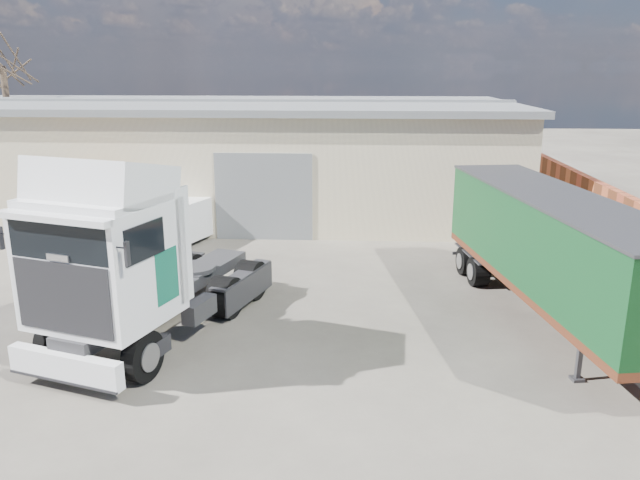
# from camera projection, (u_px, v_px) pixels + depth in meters

# --- Properties ---
(ground) EXTENTS (120.00, 120.00, 0.00)m
(ground) POSITION_uv_depth(u_px,v_px,m) (286.00, 342.00, 16.28)
(ground) COLOR #282620
(ground) RESTS_ON ground
(warehouse) EXTENTS (30.60, 12.60, 5.42)m
(warehouse) POSITION_uv_depth(u_px,v_px,m) (202.00, 155.00, 31.29)
(warehouse) COLOR beige
(warehouse) RESTS_ON ground
(bare_tree) EXTENTS (4.00, 4.00, 9.60)m
(bare_tree) POSITION_uv_depth(u_px,v_px,m) (0.00, 48.00, 34.40)
(bare_tree) COLOR #382B21
(bare_tree) RESTS_ON ground
(tractor_unit) EXTENTS (4.97, 7.96, 5.09)m
(tractor_unit) POSITION_uv_depth(u_px,v_px,m) (130.00, 268.00, 15.39)
(tractor_unit) COLOR black
(tractor_unit) RESTS_ON ground
(box_trailer) EXTENTS (3.95, 11.10, 3.62)m
(box_trailer) POSITION_uv_depth(u_px,v_px,m) (551.00, 245.00, 17.17)
(box_trailer) COLOR #2D2D30
(box_trailer) RESTS_ON ground
(panel_van) EXTENTS (3.11, 4.64, 1.76)m
(panel_van) POSITION_uv_depth(u_px,v_px,m) (184.00, 219.00, 25.54)
(panel_van) COLOR black
(panel_van) RESTS_ON ground
(orange_skip) EXTENTS (3.34, 2.74, 1.80)m
(orange_skip) POSITION_uv_depth(u_px,v_px,m) (100.00, 220.00, 25.99)
(orange_skip) COLOR #2D2D30
(orange_skip) RESTS_ON ground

